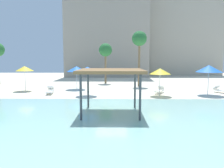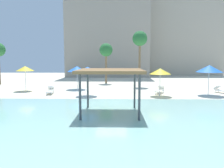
{
  "view_description": "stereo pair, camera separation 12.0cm",
  "coord_description": "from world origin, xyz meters",
  "px_view_note": "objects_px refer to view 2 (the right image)",
  "views": [
    {
      "loc": [
        0.32,
        -17.67,
        3.49
      ],
      "look_at": [
        0.01,
        2.0,
        1.3
      ],
      "focal_mm": 35.63,
      "sensor_mm": 36.0,
      "label": 1
    },
    {
      "loc": [
        0.44,
        -17.67,
        3.49
      ],
      "look_at": [
        0.01,
        2.0,
        1.3
      ],
      "focal_mm": 35.63,
      "sensor_mm": 36.0,
      "label": 2
    }
  ],
  "objects_px": {
    "beach_umbrella_blue_4": "(77,69)",
    "palm_tree_1": "(106,51)",
    "lounge_chair_1": "(50,91)",
    "lounge_chair_2": "(160,90)",
    "beach_umbrella_blue_0": "(88,70)",
    "beach_umbrella_yellow_5": "(25,69)",
    "beach_umbrella_blue_7": "(209,69)",
    "lounge_chair_0": "(222,90)",
    "beach_umbrella_yellow_2": "(160,71)",
    "palm_tree_0": "(140,40)",
    "shade_pavilion": "(110,72)"
  },
  "relations": [
    {
      "from": "beach_umbrella_blue_7",
      "to": "palm_tree_1",
      "type": "bearing_deg",
      "value": 134.85
    },
    {
      "from": "beach_umbrella_yellow_2",
      "to": "lounge_chair_1",
      "type": "relative_size",
      "value": 1.34
    },
    {
      "from": "lounge_chair_1",
      "to": "beach_umbrella_yellow_5",
      "type": "bearing_deg",
      "value": -131.41
    },
    {
      "from": "beach_umbrella_blue_0",
      "to": "beach_umbrella_yellow_5",
      "type": "bearing_deg",
      "value": 156.64
    },
    {
      "from": "beach_umbrella_yellow_2",
      "to": "beach_umbrella_yellow_5",
      "type": "relative_size",
      "value": 0.96
    },
    {
      "from": "beach_umbrella_yellow_2",
      "to": "lounge_chair_0",
      "type": "bearing_deg",
      "value": 15.99
    },
    {
      "from": "lounge_chair_0",
      "to": "lounge_chair_2",
      "type": "distance_m",
      "value": 6.45
    },
    {
      "from": "beach_umbrella_yellow_5",
      "to": "lounge_chair_2",
      "type": "relative_size",
      "value": 1.39
    },
    {
      "from": "beach_umbrella_blue_0",
      "to": "beach_umbrella_yellow_2",
      "type": "distance_m",
      "value": 6.93
    },
    {
      "from": "beach_umbrella_blue_0",
      "to": "beach_umbrella_yellow_5",
      "type": "height_order",
      "value": "beach_umbrella_blue_0"
    },
    {
      "from": "lounge_chair_2",
      "to": "palm_tree_1",
      "type": "bearing_deg",
      "value": -123.65
    },
    {
      "from": "beach_umbrella_yellow_2",
      "to": "palm_tree_0",
      "type": "xyz_separation_m",
      "value": [
        -1.2,
        7.66,
        3.58
      ]
    },
    {
      "from": "beach_umbrella_blue_0",
      "to": "beach_umbrella_blue_7",
      "type": "xyz_separation_m",
      "value": [
        11.75,
        0.5,
        0.08
      ]
    },
    {
      "from": "shade_pavilion",
      "to": "lounge_chair_2",
      "type": "relative_size",
      "value": 2.05
    },
    {
      "from": "shade_pavilion",
      "to": "beach_umbrella_yellow_2",
      "type": "relative_size",
      "value": 1.53
    },
    {
      "from": "beach_umbrella_yellow_5",
      "to": "palm_tree_0",
      "type": "bearing_deg",
      "value": 18.79
    },
    {
      "from": "beach_umbrella_blue_4",
      "to": "lounge_chair_1",
      "type": "xyz_separation_m",
      "value": [
        -2.13,
        -3.54,
        -2.05
      ]
    },
    {
      "from": "lounge_chair_2",
      "to": "palm_tree_0",
      "type": "distance_m",
      "value": 8.33
    },
    {
      "from": "shade_pavilion",
      "to": "lounge_chair_2",
      "type": "xyz_separation_m",
      "value": [
        4.86,
        8.83,
        -2.34
      ]
    },
    {
      "from": "beach_umbrella_blue_0",
      "to": "beach_umbrella_blue_7",
      "type": "distance_m",
      "value": 11.76
    },
    {
      "from": "beach_umbrella_yellow_5",
      "to": "beach_umbrella_blue_7",
      "type": "xyz_separation_m",
      "value": [
        19.1,
        -2.68,
        0.12
      ]
    },
    {
      "from": "lounge_chair_2",
      "to": "palm_tree_0",
      "type": "height_order",
      "value": "palm_tree_0"
    },
    {
      "from": "shade_pavilion",
      "to": "beach_umbrella_blue_0",
      "type": "distance_m",
      "value": 7.57
    },
    {
      "from": "lounge_chair_0",
      "to": "beach_umbrella_blue_0",
      "type": "bearing_deg",
      "value": -109.25
    },
    {
      "from": "beach_umbrella_blue_0",
      "to": "palm_tree_1",
      "type": "xyz_separation_m",
      "value": [
        1.23,
        11.07,
        2.21
      ]
    },
    {
      "from": "beach_umbrella_yellow_2",
      "to": "beach_umbrella_blue_7",
      "type": "relative_size",
      "value": 0.9
    },
    {
      "from": "beach_umbrella_blue_4",
      "to": "lounge_chair_1",
      "type": "height_order",
      "value": "beach_umbrella_blue_4"
    },
    {
      "from": "beach_umbrella_yellow_2",
      "to": "lounge_chair_0",
      "type": "distance_m",
      "value": 7.34
    },
    {
      "from": "beach_umbrella_yellow_2",
      "to": "beach_umbrella_blue_7",
      "type": "xyz_separation_m",
      "value": [
        4.82,
        0.53,
        0.23
      ]
    },
    {
      "from": "lounge_chair_1",
      "to": "lounge_chair_2",
      "type": "bearing_deg",
      "value": 84.31
    },
    {
      "from": "lounge_chair_0",
      "to": "shade_pavilion",
      "type": "bearing_deg",
      "value": -78.41
    },
    {
      "from": "beach_umbrella_blue_4",
      "to": "beach_umbrella_blue_7",
      "type": "distance_m",
      "value": 14.19
    },
    {
      "from": "beach_umbrella_blue_7",
      "to": "beach_umbrella_blue_0",
      "type": "bearing_deg",
      "value": -177.57
    },
    {
      "from": "lounge_chair_2",
      "to": "beach_umbrella_blue_4",
      "type": "bearing_deg",
      "value": -84.01
    },
    {
      "from": "beach_umbrella_blue_7",
      "to": "lounge_chair_1",
      "type": "distance_m",
      "value": 15.89
    },
    {
      "from": "beach_umbrella_blue_4",
      "to": "beach_umbrella_blue_0",
      "type": "bearing_deg",
      "value": -68.06
    },
    {
      "from": "beach_umbrella_blue_4",
      "to": "beach_umbrella_blue_7",
      "type": "height_order",
      "value": "beach_umbrella_blue_7"
    },
    {
      "from": "shade_pavilion",
      "to": "lounge_chair_2",
      "type": "bearing_deg",
      "value": 61.14
    },
    {
      "from": "beach_umbrella_blue_0",
      "to": "lounge_chair_2",
      "type": "relative_size",
      "value": 1.41
    },
    {
      "from": "beach_umbrella_yellow_5",
      "to": "beach_umbrella_blue_4",
      "type": "bearing_deg",
      "value": 14.14
    },
    {
      "from": "lounge_chair_0",
      "to": "lounge_chair_2",
      "type": "xyz_separation_m",
      "value": [
        -6.45,
        -0.26,
        0.0
      ]
    },
    {
      "from": "beach_umbrella_blue_4",
      "to": "palm_tree_1",
      "type": "xyz_separation_m",
      "value": [
        3.07,
        6.51,
        2.34
      ]
    },
    {
      "from": "beach_umbrella_blue_4",
      "to": "palm_tree_1",
      "type": "relative_size",
      "value": 0.47
    },
    {
      "from": "beach_umbrella_blue_0",
      "to": "lounge_chair_1",
      "type": "distance_m",
      "value": 4.64
    },
    {
      "from": "lounge_chair_1",
      "to": "palm_tree_1",
      "type": "relative_size",
      "value": 0.34
    },
    {
      "from": "beach_umbrella_blue_4",
      "to": "palm_tree_0",
      "type": "distance_m",
      "value": 8.9
    },
    {
      "from": "lounge_chair_2",
      "to": "palm_tree_1",
      "type": "relative_size",
      "value": 0.34
    },
    {
      "from": "lounge_chair_1",
      "to": "palm_tree_0",
      "type": "xyz_separation_m",
      "value": [
        9.7,
        6.6,
        5.6
      ]
    },
    {
      "from": "beach_umbrella_blue_7",
      "to": "shade_pavilion",
      "type": "bearing_deg",
      "value": -140.63
    },
    {
      "from": "beach_umbrella_blue_4",
      "to": "lounge_chair_2",
      "type": "height_order",
      "value": "beach_umbrella_blue_4"
    }
  ]
}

